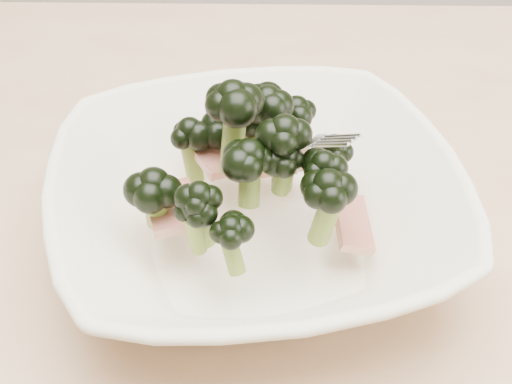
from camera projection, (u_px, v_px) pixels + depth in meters
dining_table at (292, 313)px, 0.60m from camera, size 1.20×0.80×0.75m
broccoli_dish at (255, 202)px, 0.50m from camera, size 0.34×0.34×0.13m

